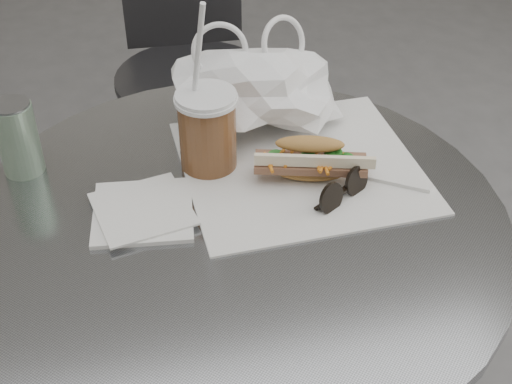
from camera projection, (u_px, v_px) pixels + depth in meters
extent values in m
cylinder|color=slate|center=(239.00, 382.00, 1.21)|extent=(0.08, 0.08, 0.71)
cylinder|color=slate|center=(235.00, 222.00, 0.99)|extent=(0.76, 0.76, 0.02)
cylinder|color=#2E2E31|center=(201.00, 216.00, 2.11)|extent=(0.36, 0.36, 0.02)
cylinder|color=#2E2E31|center=(197.00, 154.00, 1.97)|extent=(0.06, 0.06, 0.47)
cylinder|color=#2E2E31|center=(193.00, 79.00, 1.83)|extent=(0.40, 0.40, 0.02)
cube|color=white|center=(300.00, 166.00, 1.07)|extent=(0.35, 0.33, 0.00)
ellipsoid|color=#A98140|center=(310.00, 172.00, 1.04)|extent=(0.21, 0.13, 0.02)
cube|color=brown|center=(311.00, 163.00, 1.03)|extent=(0.17, 0.09, 0.01)
ellipsoid|color=#A98140|center=(310.00, 147.00, 1.02)|extent=(0.21, 0.13, 0.04)
cylinder|color=brown|center=(208.00, 134.00, 1.04)|extent=(0.08, 0.08, 0.11)
cylinder|color=white|center=(206.00, 97.00, 1.00)|extent=(0.09, 0.09, 0.01)
cylinder|color=white|center=(197.00, 69.00, 0.98)|extent=(0.03, 0.06, 0.21)
cylinder|color=black|center=(331.00, 198.00, 0.98)|extent=(0.05, 0.04, 0.05)
cylinder|color=black|center=(357.00, 181.00, 1.01)|extent=(0.05, 0.04, 0.05)
cube|color=black|center=(344.00, 193.00, 1.00)|extent=(0.02, 0.01, 0.00)
cube|color=white|center=(143.00, 212.00, 0.98)|extent=(0.15, 0.15, 0.01)
cube|color=white|center=(143.00, 209.00, 0.98)|extent=(0.14, 0.14, 0.00)
cylinder|color=#508A59|center=(18.00, 139.00, 1.03)|extent=(0.06, 0.06, 0.11)
cylinder|color=slate|center=(9.00, 105.00, 1.00)|extent=(0.06, 0.06, 0.00)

